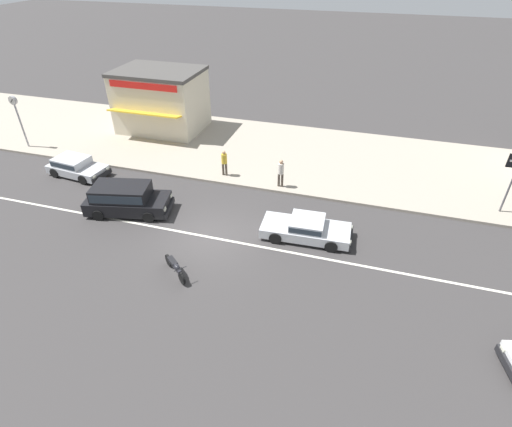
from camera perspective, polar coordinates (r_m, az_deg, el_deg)
The scene contains 11 objects.
ground_plane at distance 19.71m, azimuth -6.67°, elevation -3.37°, with size 160.00×160.00×0.00m, color #383535.
lane_centre_stripe at distance 19.71m, azimuth -6.67°, elevation -3.36°, with size 50.40×0.14×0.01m, color silver.
kerb_strip at distance 27.76m, azimuth 1.21°, elevation 8.90°, with size 68.00×10.00×0.15m, color #9E9384.
hatchback_silver_1 at distance 27.05m, azimuth -24.38°, elevation 6.21°, with size 3.82×2.09×1.10m.
minivan_black_2 at distance 22.07m, azimuth -18.19°, elevation 2.14°, with size 4.68×2.76×1.56m.
sedan_silver_3 at distance 19.42m, azimuth 7.23°, elevation -2.10°, with size 4.44×2.00×1.06m.
motorcycle_0 at distance 17.63m, azimuth -11.52°, elevation -7.46°, with size 1.55×1.31×0.80m.
street_clock at distance 31.65m, azimuth -31.02°, elevation 12.47°, with size 0.56×0.22×3.54m.
pedestrian_near_clock at distance 22.94m, azimuth 3.57°, elevation 6.07°, with size 0.34×0.34×1.70m.
pedestrian_mid_kerb at distance 24.22m, azimuth -4.56°, elevation 7.48°, with size 0.34×0.34×1.62m.
shopfront_mid_block at distance 31.39m, azimuth -13.39°, elevation 15.51°, with size 6.07×5.19×4.36m.
Camera 1 is at (6.62, -14.20, 11.95)m, focal length 28.00 mm.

